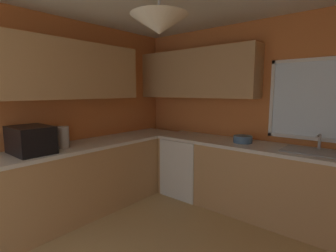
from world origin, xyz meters
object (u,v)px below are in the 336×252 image
object	(u,v)px
bowl	(242,139)
kettle	(63,137)
dishwasher	(188,166)
microwave	(31,140)
sink_assembly	(316,152)

from	to	relation	value
bowl	kettle	bearing A→B (deg)	-132.07
dishwasher	microwave	xyz separation A→B (m)	(-0.66, -1.95, 0.61)
dishwasher	kettle	xyz separation A→B (m)	(-0.64, -1.60, 0.59)
microwave	sink_assembly	bearing A→B (deg)	40.49
dishwasher	bowl	xyz separation A→B (m)	(0.83, 0.03, 0.51)
dishwasher	microwave	size ratio (longest dim) A/B	1.76
microwave	sink_assembly	distance (m)	3.06
dishwasher	microwave	world-z (taller)	microwave
kettle	sink_assembly	world-z (taller)	kettle
dishwasher	kettle	distance (m)	1.83
dishwasher	sink_assembly	size ratio (longest dim) A/B	1.28
sink_assembly	kettle	bearing A→B (deg)	-144.62
dishwasher	bowl	bearing A→B (deg)	2.06
dishwasher	sink_assembly	world-z (taller)	sink_assembly
bowl	microwave	bearing A→B (deg)	-127.02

